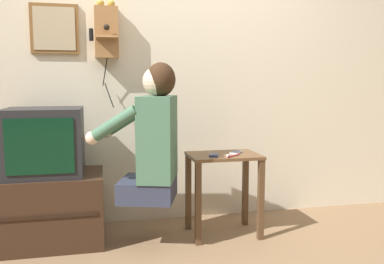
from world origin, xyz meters
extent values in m
cube|color=beige|center=(0.00, 1.19, 1.27)|extent=(6.80, 0.05, 2.55)
cube|color=brown|center=(0.33, 0.72, 0.59)|extent=(0.51, 0.37, 0.02)
cube|color=#523822|center=(0.10, 0.56, 0.29)|extent=(0.04, 0.04, 0.58)
cube|color=#523822|center=(0.56, 0.56, 0.29)|extent=(0.04, 0.04, 0.58)
cube|color=#523822|center=(0.10, 0.88, 0.29)|extent=(0.04, 0.04, 0.58)
cube|color=#523822|center=(0.56, 0.88, 0.29)|extent=(0.04, 0.04, 0.58)
cube|color=#2D3347|center=(-0.23, 0.64, 0.39)|extent=(0.45, 0.46, 0.14)
cube|color=#426B51|center=(-0.16, 0.62, 0.74)|extent=(0.33, 0.44, 0.56)
sphere|color=beige|center=(-0.16, 0.62, 1.12)|extent=(0.19, 0.19, 0.19)
ellipsoid|color=#382314|center=(-0.14, 0.61, 1.13)|extent=(0.25, 0.25, 0.22)
cylinder|color=#426B51|center=(-0.45, 0.54, 0.85)|extent=(0.33, 0.17, 0.24)
cylinder|color=#426B51|center=(-0.35, 0.85, 0.85)|extent=(0.33, 0.17, 0.24)
sphere|color=beige|center=(-0.59, 0.58, 0.76)|extent=(0.09, 0.09, 0.09)
sphere|color=beige|center=(-0.49, 0.90, 0.76)|extent=(0.09, 0.09, 0.09)
cube|color=#382316|center=(-0.89, 0.83, 0.24)|extent=(0.73, 0.50, 0.49)
cube|color=black|center=(-0.89, 0.57, 0.27)|extent=(0.66, 0.01, 0.02)
cube|color=#232326|center=(-0.91, 0.84, 0.71)|extent=(0.51, 0.46, 0.46)
cube|color=black|center=(-0.91, 0.60, 0.71)|extent=(0.41, 0.01, 0.36)
cube|color=#9E6B3D|center=(-0.47, 1.11, 1.49)|extent=(0.17, 0.11, 0.38)
cube|color=#9E6B3D|center=(-0.47, 1.03, 1.44)|extent=(0.16, 0.07, 0.03)
sphere|color=#B79338|center=(-0.51, 1.10, 1.70)|extent=(0.06, 0.06, 0.06)
sphere|color=#B79338|center=(-0.43, 1.10, 1.70)|extent=(0.06, 0.06, 0.06)
cone|color=black|center=(-0.47, 1.01, 1.52)|extent=(0.04, 0.05, 0.04)
cylinder|color=black|center=(-0.59, 1.11, 1.47)|extent=(0.03, 0.03, 0.09)
cylinder|color=black|center=(-0.49, 1.10, 1.20)|extent=(0.04, 0.04, 0.22)
cylinder|color=black|center=(-0.46, 1.10, 1.02)|extent=(0.07, 0.06, 0.19)
cube|color=brown|center=(-0.85, 1.16, 1.51)|extent=(0.34, 0.02, 0.36)
cube|color=tan|center=(-0.85, 1.14, 1.51)|extent=(0.30, 0.01, 0.31)
cube|color=navy|center=(0.24, 0.68, 0.60)|extent=(0.10, 0.14, 0.01)
cube|color=black|center=(0.24, 0.68, 0.61)|extent=(0.08, 0.11, 0.00)
cube|color=silver|center=(0.43, 0.74, 0.60)|extent=(0.12, 0.13, 0.01)
cube|color=black|center=(0.43, 0.74, 0.61)|extent=(0.10, 0.11, 0.00)
cylinder|color=#D83F4C|center=(0.37, 0.62, 0.60)|extent=(0.13, 0.11, 0.01)
cube|color=white|center=(0.32, 0.58, 0.62)|extent=(0.03, 0.03, 0.01)
camera|label=1|loc=(-0.53, -2.06, 1.10)|focal=38.00mm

